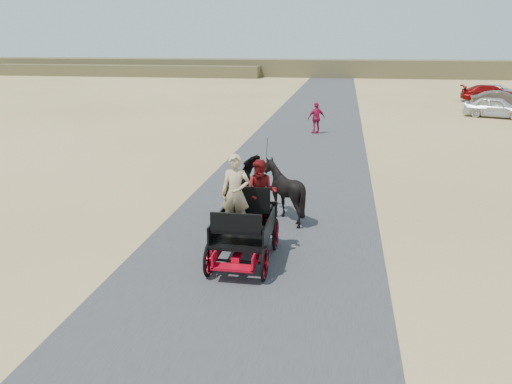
% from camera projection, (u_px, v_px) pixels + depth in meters
% --- Properties ---
extents(ground, '(140.00, 140.00, 0.00)m').
position_uv_depth(ground, '(268.00, 230.00, 13.57)').
color(ground, tan).
extents(road, '(6.00, 140.00, 0.01)m').
position_uv_depth(road, '(268.00, 230.00, 13.57)').
color(road, '#38383A').
rests_on(road, ground).
extents(ridge_far, '(140.00, 6.00, 2.40)m').
position_uv_depth(ridge_far, '(333.00, 68.00, 71.66)').
color(ridge_far, brown).
rests_on(ridge_far, ground).
extents(ridge_near, '(40.00, 4.00, 1.60)m').
position_uv_depth(ridge_near, '(125.00, 71.00, 72.98)').
color(ridge_near, brown).
rests_on(ridge_near, ground).
extents(carriage, '(1.30, 2.40, 0.72)m').
position_uv_depth(carriage, '(244.00, 246.00, 11.61)').
color(carriage, black).
rests_on(carriage, ground).
extents(horse_left, '(0.91, 2.01, 1.70)m').
position_uv_depth(horse_left, '(246.00, 189.00, 14.39)').
color(horse_left, black).
rests_on(horse_left, ground).
extents(horse_right, '(1.37, 1.54, 1.70)m').
position_uv_depth(horse_right, '(283.00, 191.00, 14.20)').
color(horse_right, black).
rests_on(horse_right, ground).
extents(driver_man, '(0.66, 0.43, 1.80)m').
position_uv_depth(driver_man, '(236.00, 193.00, 11.32)').
color(driver_man, tan).
rests_on(driver_man, carriage).
extents(passenger_woman, '(0.77, 0.60, 1.58)m').
position_uv_depth(passenger_woman, '(261.00, 192.00, 11.79)').
color(passenger_woman, '#660C0F').
rests_on(passenger_woman, carriage).
extents(pedestrian, '(1.08, 0.87, 1.73)m').
position_uv_depth(pedestrian, '(316.00, 118.00, 27.52)').
color(pedestrian, '#AE1340').
rests_on(pedestrian, ground).
extents(car_a, '(4.34, 3.08, 1.37)m').
position_uv_depth(car_a, '(496.00, 107.00, 33.37)').
color(car_a, silver).
rests_on(car_a, ground).
extents(car_b, '(4.46, 2.15, 1.41)m').
position_uv_depth(car_b, '(502.00, 101.00, 36.62)').
color(car_b, brown).
rests_on(car_b, ground).
extents(car_c, '(4.95, 2.26, 1.41)m').
position_uv_depth(car_c, '(491.00, 94.00, 41.95)').
color(car_c, maroon).
rests_on(car_c, ground).
extents(car_d, '(4.31, 2.43, 1.14)m').
position_uv_depth(car_d, '(499.00, 91.00, 45.42)').
color(car_d, silver).
rests_on(car_d, ground).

